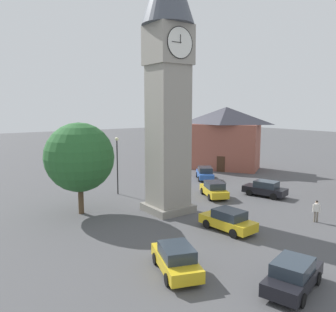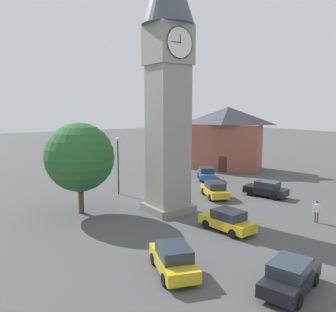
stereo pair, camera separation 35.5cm
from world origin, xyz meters
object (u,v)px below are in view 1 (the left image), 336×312
clock_tower (168,57)px  lamp_post (117,157)px  building_terrace_right (226,138)px  tree (79,157)px  car_red_corner (228,220)px  pedestrian (316,209)px  car_black_far (265,189)px  car_white_side (293,275)px  car_blue_kerb (214,189)px  car_green_alley (205,173)px  car_silver_kerb (176,259)px

clock_tower → lamp_post: clock_tower is taller
building_terrace_right → tree: bearing=18.4°
car_red_corner → pedestrian: bearing=159.4°
car_black_far → tree: 17.96m
car_white_side → lamp_post: bearing=-94.1°
clock_tower → lamp_post: size_ratio=3.75×
clock_tower → car_blue_kerb: size_ratio=4.82×
car_white_side → car_green_alley: bearing=-121.7°
car_white_side → tree: (3.81, -17.35, 3.90)m
pedestrian → car_silver_kerb: bearing=1.5°
car_red_corner → building_terrace_right: building_terrace_right is taller
clock_tower → car_silver_kerb: 16.05m
car_silver_kerb → car_red_corner: size_ratio=1.05×
car_black_far → building_terrace_right: 15.69m
car_blue_kerb → tree: tree is taller
car_black_far → lamp_post: bearing=-38.3°
car_blue_kerb → pedestrian: (-1.34, 9.90, 0.25)m
car_silver_kerb → car_red_corner: (-6.72, -2.92, 0.00)m
car_white_side → building_terrace_right: size_ratio=0.41×
clock_tower → car_black_far: (-10.56, 1.52, -11.80)m
clock_tower → lamp_post: (0.86, -7.51, -8.80)m
car_silver_kerb → pedestrian: size_ratio=2.63×
tree → lamp_post: size_ratio=1.30×
car_blue_kerb → car_red_corner: 9.15m
car_blue_kerb → tree: 13.29m
pedestrian → tree: size_ratio=0.23×
tree → lamp_post: tree is taller
clock_tower → car_silver_kerb: clock_tower is taller
pedestrian → lamp_post: size_ratio=0.30×
car_green_alley → clock_tower: bearing=35.5°
car_blue_kerb → car_red_corner: bearing=53.4°
car_white_side → building_terrace_right: building_terrace_right is taller
clock_tower → car_red_corner: clock_tower is taller
car_silver_kerb → tree: tree is taller
car_red_corner → car_blue_kerb: bearing=-126.6°
lamp_post → car_silver_kerb: bearing=73.1°
pedestrian → car_white_side: bearing=26.5°
tree → car_red_corner: bearing=125.5°
car_silver_kerb → lamp_post: (-5.06, -16.65, 3.00)m
car_silver_kerb → car_red_corner: bearing=-156.6°
car_white_side → pedestrian: pedestrian is taller
car_silver_kerb → car_white_side: size_ratio=1.00×
car_red_corner → car_green_alley: same height
car_red_corner → lamp_post: bearing=-83.1°
clock_tower → car_silver_kerb: bearing=57.0°
car_green_alley → pedestrian: 16.95m
car_blue_kerb → car_white_side: same height
pedestrian → lamp_post: (8.46, -16.29, 2.75)m
tree → car_black_far: bearing=163.0°
building_terrace_right → car_green_alley: bearing=28.3°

